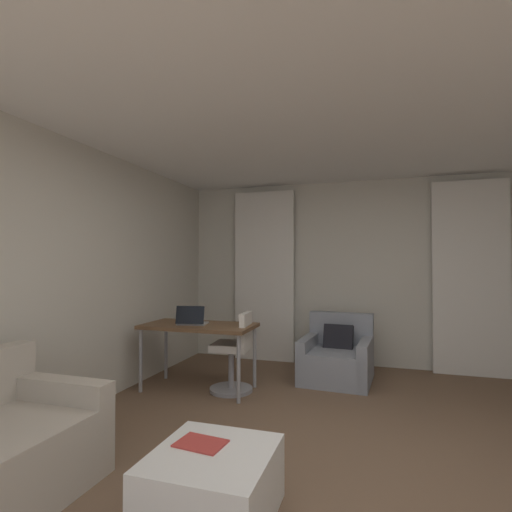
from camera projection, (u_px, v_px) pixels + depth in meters
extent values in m
plane|color=brown|center=(340.00, 475.00, 2.64)|extent=(12.00, 12.00, 0.00)
cube|color=beige|center=(360.00, 273.00, 5.55)|extent=(5.12, 0.06, 2.60)
cube|color=beige|center=(45.00, 278.00, 3.42)|extent=(0.06, 6.12, 2.60)
cube|color=white|center=(339.00, 88.00, 2.69)|extent=(5.12, 6.12, 0.06)
cube|color=silver|center=(264.00, 276.00, 5.84)|extent=(0.90, 0.06, 2.50)
cube|color=silver|center=(470.00, 277.00, 5.02)|extent=(0.90, 0.06, 2.50)
cube|color=#B2A899|center=(56.00, 422.00, 2.77)|extent=(0.87, 0.16, 0.62)
cube|color=gray|center=(337.00, 365.00, 4.77)|extent=(0.87, 0.91, 0.38)
cube|color=gray|center=(341.00, 328.00, 5.10)|extent=(0.82, 0.20, 0.41)
cube|color=gray|center=(366.00, 362.00, 4.64)|extent=(0.18, 0.86, 0.52)
cube|color=gray|center=(309.00, 357.00, 4.89)|extent=(0.18, 0.86, 0.52)
cube|color=black|center=(338.00, 339.00, 4.89)|extent=(0.37, 0.23, 0.37)
cube|color=brown|center=(199.00, 326.00, 4.46)|extent=(1.26, 0.64, 0.04)
cylinder|color=#99999E|center=(166.00, 350.00, 4.88)|extent=(0.04, 0.04, 0.70)
cylinder|color=#99999E|center=(255.00, 357.00, 4.54)|extent=(0.04, 0.04, 0.70)
cylinder|color=#99999E|center=(141.00, 360.00, 4.36)|extent=(0.04, 0.04, 0.70)
cylinder|color=#99999E|center=(239.00, 369.00, 4.02)|extent=(0.04, 0.04, 0.70)
cylinder|color=gray|center=(231.00, 370.00, 4.39)|extent=(0.06, 0.06, 0.46)
cylinder|color=gray|center=(231.00, 389.00, 4.38)|extent=(0.48, 0.48, 0.04)
cube|color=silver|center=(231.00, 346.00, 4.39)|extent=(0.43, 0.43, 0.08)
cube|color=silver|center=(246.00, 328.00, 4.36)|extent=(0.09, 0.36, 0.34)
cube|color=#ADADB2|center=(193.00, 323.00, 4.46)|extent=(0.35, 0.27, 0.02)
cube|color=black|center=(190.00, 315.00, 4.35)|extent=(0.32, 0.11, 0.20)
cube|color=white|center=(212.00, 486.00, 2.19)|extent=(0.66, 0.70, 0.37)
cube|color=#B73833|center=(201.00, 443.00, 2.28)|extent=(0.30, 0.23, 0.01)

